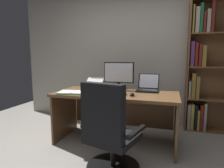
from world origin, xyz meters
name	(u,v)px	position (x,y,z in m)	size (l,w,h in m)	color
wall_back	(136,48)	(0.00, 1.94, 1.44)	(4.80, 0.12, 2.88)	#B2ADA3
desk	(117,105)	(-0.09, 0.91, 0.55)	(1.76, 0.80, 0.75)	brown
bookshelf	(205,69)	(1.21, 1.73, 1.07)	(0.77, 0.26, 2.20)	brown
office_chair	(109,136)	(0.06, 0.04, 0.43)	(0.69, 0.60, 1.01)	black
monitor	(119,76)	(-0.12, 1.10, 0.97)	(0.48, 0.16, 0.43)	black
laptop	(148,87)	(0.34, 1.11, 0.81)	(0.32, 0.34, 0.25)	black
keyboard	(110,94)	(-0.12, 0.66, 0.77)	(0.42, 0.15, 0.02)	black
computer_mouse	(132,94)	(0.18, 0.66, 0.77)	(0.06, 0.10, 0.04)	black
reading_stand_with_book	(94,83)	(-0.56, 1.17, 0.84)	(0.31, 0.28, 0.17)	black
open_binder	(73,92)	(-0.66, 0.61, 0.77)	(0.46, 0.34, 0.02)	green
notepad	(93,91)	(-0.43, 0.81, 0.76)	(0.15, 0.21, 0.01)	silver
pen	(95,91)	(-0.41, 0.81, 0.77)	(0.01, 0.01, 0.14)	black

